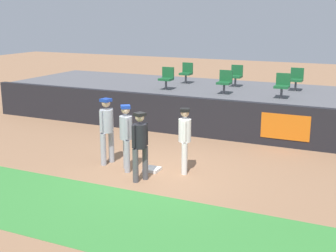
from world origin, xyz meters
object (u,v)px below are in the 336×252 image
at_px(player_fielder_home, 185,136).
at_px(player_runner_visitor, 126,133).
at_px(seat_front_right, 282,84).
at_px(seat_front_left, 167,77).
at_px(seat_back_center, 236,75).
at_px(player_coach_visitor, 107,126).
at_px(player_umpire, 140,142).
at_px(first_base, 152,169).
at_px(seat_back_right, 296,78).
at_px(seat_back_left, 187,72).
at_px(seat_front_center, 225,81).

relative_size(player_fielder_home, player_runner_visitor, 0.97).
distance_m(seat_front_right, seat_front_left, 4.31).
bearing_deg(seat_back_center, seat_front_right, -39.98).
relative_size(player_coach_visitor, player_umpire, 1.06).
bearing_deg(first_base, seat_back_right, 70.63).
relative_size(player_coach_visitor, seat_back_center, 2.18).
distance_m(seat_back_center, seat_back_left, 2.11).
relative_size(player_fielder_home, seat_back_left, 2.04).
distance_m(seat_back_right, seat_front_right, 1.81).
bearing_deg(player_runner_visitor, seat_front_left, 158.67).
bearing_deg(player_runner_visitor, seat_front_right, 116.20).
xyz_separation_m(seat_front_center, seat_back_left, (-2.23, 1.80, -0.00)).
distance_m(player_runner_visitor, player_umpire, 0.88).
bearing_deg(seat_front_right, seat_back_right, 84.81).
height_order(player_coach_visitor, seat_front_center, seat_front_center).
relative_size(first_base, seat_back_right, 0.48).
distance_m(player_umpire, seat_front_right, 6.42).
height_order(player_fielder_home, player_umpire, player_umpire).
relative_size(seat_front_center, seat_front_right, 1.00).
xyz_separation_m(first_base, seat_back_right, (2.46, 7.00, 1.70)).
height_order(player_runner_visitor, seat_front_center, seat_front_center).
bearing_deg(seat_front_left, seat_back_left, 88.23).
xyz_separation_m(player_runner_visitor, seat_back_right, (3.10, 7.25, 0.72)).
distance_m(player_coach_visitor, seat_back_right, 8.00).
bearing_deg(seat_front_center, player_umpire, -91.97).
bearing_deg(seat_front_center, player_runner_visitor, -99.47).
distance_m(player_umpire, seat_back_center, 7.81).
bearing_deg(player_coach_visitor, seat_back_left, -165.97).
bearing_deg(player_runner_visitor, seat_back_left, 154.82).
height_order(seat_front_right, seat_front_left, same).
distance_m(player_umpire, seat_front_center, 6.02).
relative_size(player_runner_visitor, seat_front_center, 2.10).
bearing_deg(seat_back_left, seat_front_right, -22.94).
distance_m(seat_front_center, seat_front_left, 2.28).
bearing_deg(seat_back_right, seat_back_center, -180.00).
bearing_deg(seat_front_center, seat_back_center, 93.88).
relative_size(first_base, seat_front_left, 0.48).
distance_m(player_runner_visitor, seat_back_right, 7.91).
relative_size(player_umpire, seat_back_right, 2.07).
relative_size(seat_front_right, seat_back_left, 1.00).
bearing_deg(seat_back_right, seat_front_right, -95.19).
xyz_separation_m(seat_back_center, seat_front_right, (2.15, -1.80, 0.00)).
relative_size(seat_back_right, seat_back_left, 1.00).
height_order(seat_back_center, seat_back_right, same).
distance_m(player_runner_visitor, seat_front_right, 6.23).
distance_m(player_runner_visitor, seat_front_left, 5.66).
relative_size(seat_back_center, seat_back_right, 1.00).
relative_size(first_base, seat_back_left, 0.48).
distance_m(first_base, seat_back_center, 7.21).
distance_m(seat_back_right, seat_front_left, 4.82).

